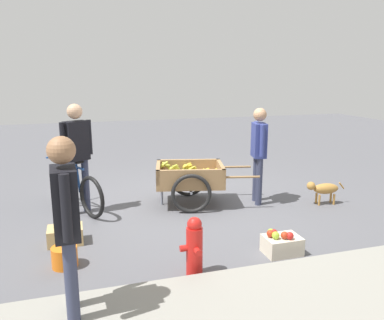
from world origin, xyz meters
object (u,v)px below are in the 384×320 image
object	(u,v)px
bicycle	(75,189)
apple_crate	(281,244)
fruit_cart	(190,179)
bystander_person	(66,216)
mixed_fruit_crate	(65,235)
vendor_person	(259,147)
dog	(324,189)
fire_hydrant	(194,247)
cyclist_person	(77,148)
plastic_bucket	(65,257)

from	to	relation	value
bicycle	apple_crate	distance (m)	3.36
fruit_cart	bystander_person	world-z (taller)	bystander_person
bicycle	mixed_fruit_crate	size ratio (longest dim) A/B	3.38
vendor_person	apple_crate	size ratio (longest dim) A/B	3.67
mixed_fruit_crate	bystander_person	world-z (taller)	bystander_person
fruit_cart	apple_crate	size ratio (longest dim) A/B	4.04
apple_crate	bicycle	bearing A→B (deg)	-44.30
vendor_person	bicycle	bearing A→B (deg)	-9.67
vendor_person	dog	xyz separation A→B (m)	(-1.04, 0.39, -0.70)
vendor_person	bystander_person	world-z (taller)	bystander_person
dog	bystander_person	bearing A→B (deg)	28.14
vendor_person	bicycle	world-z (taller)	vendor_person
vendor_person	bystander_person	xyz separation A→B (m)	(3.00, 2.55, 0.05)
vendor_person	mixed_fruit_crate	distance (m)	3.30
fire_hydrant	bystander_person	xyz separation A→B (m)	(1.26, 0.53, 0.68)
fruit_cart	mixed_fruit_crate	world-z (taller)	fruit_cart
fire_hydrant	fruit_cart	bearing A→B (deg)	-105.17
fire_hydrant	cyclist_person	bearing A→B (deg)	-64.22
bicycle	bystander_person	bearing A→B (deg)	89.34
bicycle	plastic_bucket	world-z (taller)	bicycle
cyclist_person	plastic_bucket	size ratio (longest dim) A/B	5.91
fruit_cart	fire_hydrant	bearing A→B (deg)	74.83
cyclist_person	bicycle	bearing A→B (deg)	-61.57
apple_crate	bystander_person	xyz separation A→B (m)	(2.43, 0.72, 0.88)
bicycle	mixed_fruit_crate	world-z (taller)	bicycle
fruit_cart	mixed_fruit_crate	distance (m)	2.26
fruit_cart	vendor_person	bearing A→B (deg)	166.69
plastic_bucket	vendor_person	bearing A→B (deg)	-155.46
fire_hydrant	plastic_bucket	size ratio (longest dim) A/B	2.30
fruit_cart	bystander_person	distance (m)	3.44
dog	plastic_bucket	xyz separation A→B (m)	(4.13, 1.02, -0.15)
fruit_cart	apple_crate	xyz separation A→B (m)	(-0.55, 2.10, -0.31)
fire_hydrant	apple_crate	bearing A→B (deg)	-170.99
fruit_cart	cyclist_person	distance (m)	1.88
bicycle	plastic_bucket	distance (m)	1.94
apple_crate	plastic_bucket	bearing A→B (deg)	-9.42
bicycle	apple_crate	xyz separation A→B (m)	(-2.40, 2.34, -0.22)
fruit_cart	apple_crate	distance (m)	2.19
cyclist_person	plastic_bucket	xyz separation A→B (m)	(0.21, 1.79, -0.92)
vendor_person	bicycle	distance (m)	3.07
bicycle	cyclist_person	xyz separation A→B (m)	(-0.07, 0.13, 0.69)
vendor_person	bystander_person	bearing A→B (deg)	40.37
dog	apple_crate	xyz separation A→B (m)	(1.60, 1.44, -0.14)
apple_crate	bystander_person	distance (m)	2.69
fire_hydrant	plastic_bucket	bearing A→B (deg)	-23.98
cyclist_person	plastic_bucket	bearing A→B (deg)	83.41
vendor_person	fire_hydrant	size ratio (longest dim) A/B	2.41
vendor_person	bicycle	xyz separation A→B (m)	(2.96, -0.51, -0.61)
bicycle	bystander_person	size ratio (longest dim) A/B	0.88
dog	mixed_fruit_crate	world-z (taller)	dog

